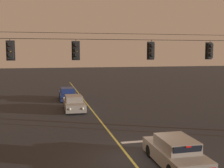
{
  "coord_description": "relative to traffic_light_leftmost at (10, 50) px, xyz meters",
  "views": [
    {
      "loc": [
        -4.06,
        -13.47,
        5.41
      ],
      "look_at": [
        0.0,
        4.29,
        3.4
      ],
      "focal_mm": 45.91,
      "sensor_mm": 36.0,
      "label": 1
    }
  ],
  "objects": [
    {
      "name": "car_oncoming_trailing",
      "position": [
        4.2,
        15.92,
        -4.87
      ],
      "size": [
        1.8,
        4.42,
        1.39
      ],
      "color": "navy",
      "rests_on": "ground"
    },
    {
      "name": "car_oncoming_lead",
      "position": [
        4.35,
        9.8,
        -4.87
      ],
      "size": [
        1.8,
        4.42,
        1.39
      ],
      "color": "gray",
      "rests_on": "ground"
    },
    {
      "name": "traffic_light_right_inner",
      "position": [
        12.28,
        0.0,
        0.0
      ],
      "size": [
        0.48,
        0.41,
        1.22
      ],
      "color": "black"
    },
    {
      "name": "stop_bar_paint",
      "position": [
        7.9,
        -0.58,
        -5.52
      ],
      "size": [
        3.4,
        0.36,
        0.01
      ],
      "primitive_type": "cube",
      "color": "silver",
      "rests_on": "ground"
    },
    {
      "name": "signal_span_assembly",
      "position": [
        6.0,
        0.02,
        -1.58
      ],
      "size": [
        19.52,
        0.32,
        7.57
      ],
      "color": "#2D2116",
      "rests_on": "ground"
    },
    {
      "name": "traffic_light_left_inner",
      "position": [
        3.63,
        0.0,
        0.0
      ],
      "size": [
        0.48,
        0.41,
        1.22
      ],
      "color": "black"
    },
    {
      "name": "car_waiting_near_lane",
      "position": [
        7.85,
        -4.52,
        -4.87
      ],
      "size": [
        1.8,
        4.33,
        1.39
      ],
      "color": "gray",
      "rests_on": "ground"
    },
    {
      "name": "lane_centre_stripe",
      "position": [
        6.0,
        6.02,
        -5.52
      ],
      "size": [
        0.14,
        60.0,
        0.01
      ],
      "primitive_type": "cube",
      "color": "#D1C64C",
      "rests_on": "ground"
    },
    {
      "name": "traffic_light_leftmost",
      "position": [
        0.0,
        0.0,
        0.0
      ],
      "size": [
        0.48,
        0.41,
        1.22
      ],
      "color": "black"
    },
    {
      "name": "ground_plane",
      "position": [
        6.0,
        -3.27,
        -5.52
      ],
      "size": [
        180.0,
        180.0,
        0.0
      ],
      "primitive_type": "plane",
      "color": "#28282B"
    },
    {
      "name": "traffic_light_centre",
      "position": [
        8.27,
        0.0,
        0.0
      ],
      "size": [
        0.48,
        0.41,
        1.22
      ],
      "color": "black"
    }
  ]
}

